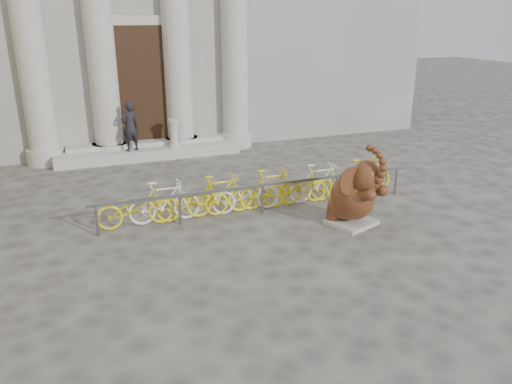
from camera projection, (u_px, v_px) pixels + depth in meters
name	position (u px, v px, depth m)	size (l,w,h in m)	color
ground	(242.00, 296.00, 8.46)	(80.00, 80.00, 0.00)	#474442
entrance_steps	(149.00, 152.00, 16.68)	(6.00, 1.20, 0.36)	#A8A59E
elephant_statue	(354.00, 196.00, 11.11)	(1.29, 1.53, 1.93)	#A8A59E
bike_rack	(258.00, 190.00, 12.08)	(8.00, 0.53, 1.00)	slate
pedestrian	(130.00, 126.00, 15.88)	(0.58, 0.38, 1.58)	black
balustrade_post	(174.00, 134.00, 16.49)	(0.37, 0.37, 0.92)	#A8A59E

